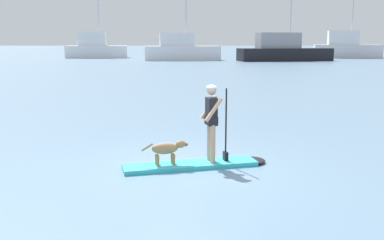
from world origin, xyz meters
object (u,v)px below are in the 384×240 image
at_px(person_paddler, 212,117).
at_px(moored_boat_port, 181,50).
at_px(paddleboard, 200,164).
at_px(moored_boat_starboard, 346,48).
at_px(moored_boat_far_starboard, 283,50).
at_px(moored_boat_far_port, 96,48).
at_px(dog, 167,149).

bearing_deg(person_paddler, moored_boat_port, 94.29).
relative_size(paddleboard, moored_boat_starboard, 0.31).
height_order(paddleboard, moored_boat_far_starboard, moored_boat_far_starboard).
height_order(paddleboard, moored_boat_far_port, moored_boat_far_port).
distance_m(moored_boat_far_port, moored_boat_starboard, 39.46).
height_order(paddleboard, dog, dog).
bearing_deg(moored_boat_far_starboard, moored_boat_far_port, 162.22).
bearing_deg(moored_boat_starboard, paddleboard, -109.76).
bearing_deg(moored_boat_far_port, moored_boat_port, -29.07).
distance_m(person_paddler, moored_boat_port, 51.89).
distance_m(moored_boat_far_starboard, moored_boat_starboard, 15.34).
bearing_deg(paddleboard, moored_boat_far_port, 106.47).
bearing_deg(moored_boat_far_port, person_paddler, -73.28).
xyz_separation_m(moored_boat_port, moored_boat_far_starboard, (13.88, -1.16, -0.03)).
bearing_deg(moored_boat_far_starboard, moored_boat_port, 175.24).
xyz_separation_m(moored_boat_far_starboard, moored_boat_starboard, (11.56, 10.08, 0.19)).
xyz_separation_m(dog, moored_boat_starboard, (22.55, 60.95, 1.15)).
xyz_separation_m(moored_boat_far_port, moored_boat_far_starboard, (27.89, -8.94, -0.12)).
distance_m(paddleboard, dog, 0.86).
height_order(moored_boat_far_port, moored_boat_far_starboard, moored_boat_far_starboard).
relative_size(moored_boat_far_port, moored_boat_starboard, 0.98).
height_order(paddleboard, person_paddler, person_paddler).
height_order(dog, moored_boat_far_starboard, moored_boat_far_starboard).
xyz_separation_m(person_paddler, moored_boat_far_starboard, (10.00, 50.59, 0.29)).
height_order(dog, moored_boat_port, moored_boat_port).
height_order(person_paddler, moored_boat_starboard, moored_boat_starboard).
bearing_deg(dog, moored_boat_port, 93.18).
relative_size(paddleboard, moored_boat_port, 0.31).
xyz_separation_m(paddleboard, person_paddler, (0.26, 0.08, 1.07)).
distance_m(paddleboard, moored_boat_far_starboard, 51.71).
relative_size(dog, moored_boat_far_port, 0.10).
distance_m(dog, moored_boat_starboard, 65.00).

